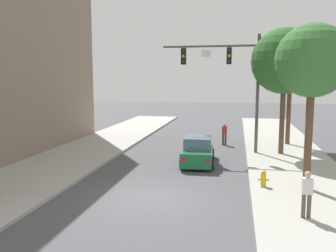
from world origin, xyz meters
The scene contains 11 objects.
ground_plane centered at (0.00, 0.00, 0.00)m, with size 120.00×120.00×0.00m, color #4C4C51.
sidewalk_left centered at (-6.50, 0.00, 0.07)m, with size 5.00×60.00×0.15m, color #A8A59E.
sidewalk_right centered at (6.50, 0.00, 0.07)m, with size 5.00×60.00×0.15m, color #A8A59E.
traffic_signal_mast centered at (2.87, 9.46, 5.32)m, with size 6.19×0.38×7.50m.
car_lead_green centered at (1.18, 6.35, 0.72)m, with size 2.01×4.32×1.60m.
pedestrian_crossing_road centered at (2.48, 12.52, 0.91)m, with size 0.36×0.22×1.64m.
pedestrian_sidewalk_right_walker centered at (5.76, -1.47, 1.06)m, with size 0.36×0.22×1.64m.
fire_hydrant centered at (4.57, 1.99, 0.51)m, with size 0.48×0.24×0.72m.
street_tree_nearest centered at (6.38, 2.05, 5.59)m, with size 3.09×3.09×7.03m.
street_tree_second centered at (6.16, 9.46, 5.95)m, with size 4.09×4.09×7.87m.
street_tree_third centered at (7.03, 13.09, 6.21)m, with size 3.34×3.34×7.78m.
Camera 1 is at (3.35, -13.90, 4.90)m, focal length 38.22 mm.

